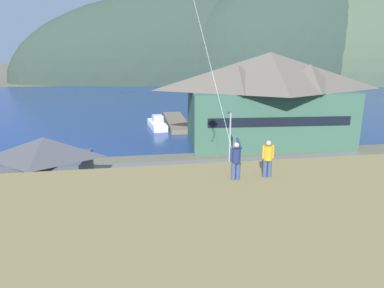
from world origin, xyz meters
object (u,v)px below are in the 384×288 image
(parked_car_lone_by_shed, at_px, (243,172))
(parked_car_front_row_silver, at_px, (35,216))
(parked_car_corner_spot, at_px, (246,212))
(person_companion, at_px, (268,158))
(parked_car_mid_row_near, at_px, (120,217))
(parking_light_pole, at_px, (230,138))
(parked_car_front_row_end, at_px, (337,203))
(parked_car_mid_row_center, at_px, (144,182))
(person_kite_flyer, at_px, (236,159))
(parked_car_back_row_left, at_px, (345,173))
(moored_boat_wharfside, at_px, (157,124))
(moored_boat_outer_mooring, at_px, (197,120))
(harbor_lodge, at_px, (269,96))
(wharf_dock, at_px, (176,122))
(storage_shed_near_lot, at_px, (46,164))

(parked_car_lone_by_shed, bearing_deg, parked_car_front_row_silver, -159.63)
(parked_car_corner_spot, bearing_deg, person_companion, -102.11)
(parked_car_mid_row_near, xyz_separation_m, parking_light_pole, (10.57, 10.43, 2.63))
(parked_car_front_row_end, relative_size, parking_light_pole, 0.70)
(parked_car_mid_row_center, bearing_deg, person_kite_flyer, -74.92)
(parking_light_pole, bearing_deg, parked_car_back_row_left, -26.03)
(moored_boat_wharfside, xyz_separation_m, parked_car_lone_by_shed, (6.44, -24.87, 0.34))
(parked_car_front_row_silver, relative_size, person_kite_flyer, 2.31)
(parked_car_front_row_end, bearing_deg, parked_car_lone_by_shed, 122.87)
(moored_boat_outer_mooring, height_order, parked_car_mid_row_center, moored_boat_outer_mooring)
(parked_car_mid_row_center, relative_size, parked_car_front_row_silver, 1.00)
(moored_boat_outer_mooring, bearing_deg, parked_car_lone_by_shed, -90.96)
(parked_car_mid_row_center, bearing_deg, parked_car_lone_by_shed, 6.59)
(parking_light_pole, xyz_separation_m, person_kite_flyer, (-4.87, -18.65, 3.87))
(parked_car_front_row_silver, bearing_deg, moored_boat_outer_mooring, 62.47)
(harbor_lodge, relative_size, parked_car_corner_spot, 5.19)
(parked_car_mid_row_center, bearing_deg, moored_boat_wharfside, 83.67)
(parked_car_front_row_end, bearing_deg, parked_car_front_row_silver, 176.22)
(parked_car_back_row_left, bearing_deg, person_companion, -133.95)
(wharf_dock, distance_m, parked_car_front_row_end, 36.40)
(parked_car_back_row_left, xyz_separation_m, parking_light_pole, (-9.89, 4.83, 2.63))
(parked_car_lone_by_shed, relative_size, person_kite_flyer, 2.27)
(storage_shed_near_lot, relative_size, parking_light_pole, 1.31)
(person_kite_flyer, height_order, person_companion, person_kite_flyer)
(wharf_dock, height_order, parked_car_front_row_end, parked_car_front_row_end)
(parked_car_mid_row_near, bearing_deg, moored_boat_wharfside, 81.80)
(storage_shed_near_lot, height_order, person_kite_flyer, person_kite_flyer)
(moored_boat_outer_mooring, distance_m, parked_car_back_row_left, 30.32)
(parked_car_mid_row_near, distance_m, person_kite_flyer, 11.93)
(parked_car_mid_row_center, relative_size, parked_car_mid_row_near, 1.01)
(harbor_lodge, bearing_deg, storage_shed_near_lot, -152.44)
(parked_car_lone_by_shed, xyz_separation_m, parked_car_mid_row_center, (-9.32, -1.08, 0.00))
(parked_car_corner_spot, distance_m, parked_car_lone_by_shed, 8.41)
(harbor_lodge, relative_size, parked_car_mid_row_center, 5.24)
(parked_car_mid_row_center, height_order, parked_car_mid_row_near, same)
(moored_boat_outer_mooring, relative_size, parked_car_front_row_end, 1.74)
(harbor_lodge, relative_size, parked_car_lone_by_shed, 5.30)
(moored_boat_outer_mooring, distance_m, parked_car_mid_row_center, 29.87)
(storage_shed_near_lot, distance_m, parked_car_front_row_end, 24.17)
(wharf_dock, bearing_deg, parked_car_mid_row_near, -102.89)
(parked_car_corner_spot, relative_size, parked_car_mid_row_center, 1.01)
(parked_car_lone_by_shed, bearing_deg, parked_car_mid_row_center, -173.41)
(parked_car_lone_by_shed, bearing_deg, person_companion, -103.93)
(parked_car_front_row_end, bearing_deg, parked_car_back_row_left, 53.68)
(parking_light_pole, bearing_deg, parked_car_front_row_end, -62.78)
(parked_car_mid_row_near, bearing_deg, moored_boat_outer_mooring, 71.53)
(storage_shed_near_lot, xyz_separation_m, parked_car_mid_row_near, (6.54, -7.97, -1.56))
(parked_car_mid_row_near, bearing_deg, parked_car_front_row_end, -1.17)
(parked_car_lone_by_shed, bearing_deg, parked_car_back_row_left, -11.06)
(harbor_lodge, height_order, person_kite_flyer, harbor_lodge)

